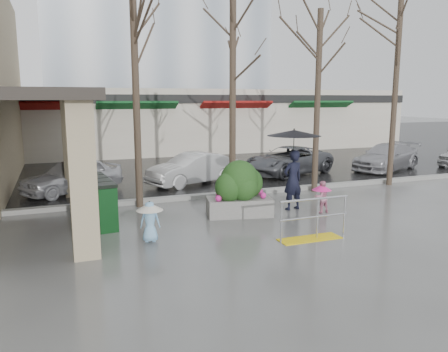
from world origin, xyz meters
TOP-DOWN VIEW (x-y plane):
  - ground at (0.00, 0.00)m, footprint 120.00×120.00m
  - street_asphalt at (0.00, 22.00)m, footprint 120.00×36.00m
  - curb at (0.00, 4.00)m, footprint 120.00×0.30m
  - canopy_slab at (-4.80, 8.00)m, footprint 2.80×18.00m
  - pillar_front at (-3.90, -0.50)m, footprint 0.55×0.55m
  - pillar_back at (-3.90, 6.00)m, footprint 0.55×0.55m
  - storefront_row at (2.00, 17.97)m, footprint 34.00×6.74m
  - handrail at (1.36, -1.20)m, footprint 1.90×0.50m
  - tree_west at (-2.00, 3.60)m, footprint 3.20×3.20m
  - tree_midwest at (1.20, 3.60)m, footprint 3.20×3.20m
  - tree_mideast at (4.50, 3.60)m, footprint 3.20×3.20m
  - tree_east at (8.00, 3.60)m, footprint 3.20×3.20m
  - woman at (2.36, 1.52)m, footprint 1.65×1.65m
  - child_pink at (3.00, 0.89)m, footprint 0.59×0.59m
  - child_blue at (-2.39, 0.04)m, footprint 0.65×0.65m
  - planter at (0.57, 1.51)m, footprint 2.04×1.31m
  - news_boxes at (-3.33, 2.15)m, footprint 0.71×2.29m
  - car_a at (-3.89, 6.60)m, footprint 3.96×3.09m
  - car_b at (0.69, 6.57)m, footprint 4.05×2.59m
  - car_c at (5.45, 7.29)m, footprint 4.97×3.48m
  - car_d at (10.53, 6.67)m, footprint 4.69×3.30m

SIDE VIEW (x-z plane):
  - ground at x=0.00m, z-range 0.00..0.00m
  - street_asphalt at x=0.00m, z-range 0.00..0.01m
  - curb at x=0.00m, z-range 0.00..0.15m
  - handrail at x=1.36m, z-range -0.14..0.89m
  - child_pink at x=3.00m, z-range 0.08..1.05m
  - child_blue at x=-2.39m, z-range 0.12..1.12m
  - news_boxes at x=-3.33m, z-range 0.00..1.26m
  - car_a at x=-3.89m, z-range 0.00..1.26m
  - car_b at x=0.69m, z-range 0.00..1.26m
  - car_c at x=5.45m, z-range 0.00..1.26m
  - car_d at x=10.53m, z-range 0.00..1.26m
  - planter at x=0.57m, z-range -0.04..1.61m
  - woman at x=2.36m, z-range 0.35..2.87m
  - pillar_front at x=-3.90m, z-range 0.00..3.50m
  - pillar_back at x=-3.90m, z-range 0.00..3.50m
  - storefront_row at x=2.00m, z-range 0.01..4.01m
  - canopy_slab at x=-4.80m, z-range 3.50..3.75m
  - tree_mideast at x=4.50m, z-range 1.61..8.11m
  - tree_west at x=-2.00m, z-range 1.68..8.48m
  - tree_midwest at x=1.20m, z-range 1.73..8.73m
  - tree_east at x=8.00m, z-range 1.78..8.98m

